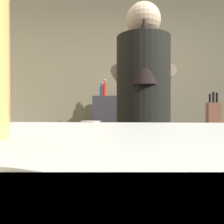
# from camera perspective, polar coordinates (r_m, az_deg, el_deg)

# --- Properties ---
(wall_back) EXTENTS (5.20, 0.10, 2.70)m
(wall_back) POSITION_cam_1_polar(r_m,az_deg,el_deg) (3.46, 1.56, 5.53)
(wall_back) COLOR gray
(wall_back) RESTS_ON ground
(prep_counter) EXTENTS (2.10, 0.60, 0.92)m
(prep_counter) POSITION_cam_1_polar(r_m,az_deg,el_deg) (2.07, 10.28, -16.23)
(prep_counter) COLOR brown
(prep_counter) RESTS_ON ground
(back_shelf) EXTENTS (0.91, 0.36, 1.23)m
(back_shelf) POSITION_cam_1_polar(r_m,az_deg,el_deg) (3.20, 3.84, -7.29)
(back_shelf) COLOR #39363B
(back_shelf) RESTS_ON ground
(bartender) EXTENTS (0.42, 0.51, 1.74)m
(bartender) POSITION_cam_1_polar(r_m,az_deg,el_deg) (1.52, 7.52, -1.37)
(bartender) COLOR #2D2339
(bartender) RESTS_ON ground
(knife_block) EXTENTS (0.10, 0.08, 0.29)m
(knife_block) POSITION_cam_1_polar(r_m,az_deg,el_deg) (2.13, 23.19, -0.42)
(knife_block) COLOR brown
(knife_block) RESTS_ON prep_counter
(mixing_bowl) EXTENTS (0.17, 0.17, 0.05)m
(mixing_bowl) POSITION_cam_1_polar(r_m,az_deg,el_deg) (1.95, -5.04, -2.90)
(mixing_bowl) COLOR beige
(mixing_bowl) RESTS_ON prep_counter
(chefs_knife) EXTENTS (0.24, 0.09, 0.01)m
(chefs_knife) POSITION_cam_1_polar(r_m,az_deg,el_deg) (1.96, 14.85, -3.47)
(chefs_knife) COLOR silver
(chefs_knife) RESTS_ON prep_counter
(bottle_hot_sauce) EXTENTS (0.06, 0.06, 0.22)m
(bottle_hot_sauce) POSITION_cam_1_polar(r_m,az_deg,el_deg) (3.13, -1.80, 5.38)
(bottle_hot_sauce) COLOR red
(bottle_hot_sauce) RESTS_ON back_shelf
(bottle_soy) EXTENTS (0.07, 0.07, 0.25)m
(bottle_soy) POSITION_cam_1_polar(r_m,az_deg,el_deg) (3.19, 3.31, 5.54)
(bottle_soy) COLOR black
(bottle_soy) RESTS_ON back_shelf
(bottle_olive_oil) EXTENTS (0.06, 0.06, 0.20)m
(bottle_olive_oil) POSITION_cam_1_polar(r_m,az_deg,el_deg) (3.27, -2.45, 5.08)
(bottle_olive_oil) COLOR #29569A
(bottle_olive_oil) RESTS_ON back_shelf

